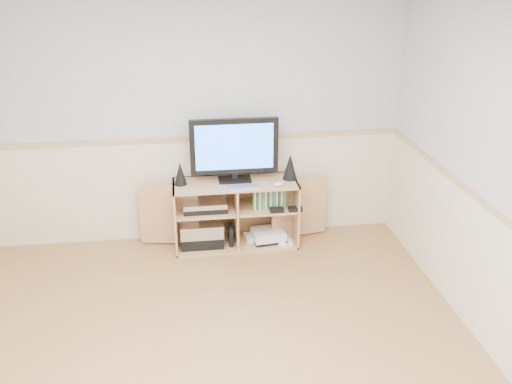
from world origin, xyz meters
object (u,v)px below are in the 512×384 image
(monitor, at_px, (234,148))
(game_consoles, at_px, (267,236))
(media_cabinet, at_px, (235,211))
(keyboard, at_px, (244,187))

(monitor, relative_size, game_consoles, 1.81)
(monitor, xyz_separation_m, game_consoles, (0.30, -0.06, -0.91))
(media_cabinet, bearing_deg, keyboard, -70.97)
(media_cabinet, xyz_separation_m, game_consoles, (0.30, -0.07, -0.26))
(keyboard, xyz_separation_m, game_consoles, (0.24, 0.13, -0.59))
(monitor, bearing_deg, keyboard, -70.45)
(keyboard, bearing_deg, media_cabinet, 108.27)
(monitor, height_order, keyboard, monitor)
(monitor, xyz_separation_m, keyboard, (0.07, -0.19, -0.32))
(keyboard, relative_size, game_consoles, 0.65)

